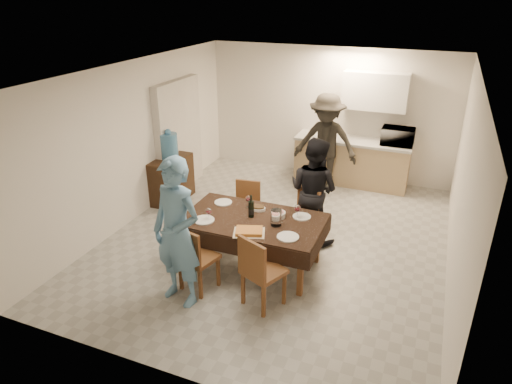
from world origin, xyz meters
TOP-DOWN VIEW (x-y plane):
  - floor at (0.00, 0.00)m, footprint 5.00×6.00m
  - ceiling at (0.00, 0.00)m, footprint 5.00×6.00m
  - wall_back at (0.00, 3.00)m, footprint 5.00×0.02m
  - wall_front at (0.00, -3.00)m, footprint 5.00×0.02m
  - wall_left at (-2.50, 0.00)m, footprint 0.02×6.00m
  - wall_right at (2.50, 0.00)m, footprint 0.02×6.00m
  - stub_partition at (-2.42, 1.20)m, footprint 0.15×1.40m
  - kitchen_base_cabinet at (0.60, 2.68)m, footprint 2.20×0.60m
  - kitchen_worktop at (0.60, 2.68)m, footprint 2.24×0.64m
  - upper_cabinet at (0.90, 2.82)m, footprint 1.20×0.34m
  - dining_table at (-0.07, -0.82)m, footprint 1.92×1.13m
  - chair_near_left at (-0.52, -1.66)m, footprint 0.52×0.52m
  - chair_near_right at (0.38, -1.67)m, footprint 0.59×0.60m
  - chair_far_left at (-0.52, -0.16)m, footprint 0.44×0.44m
  - chair_far_right at (0.38, -0.16)m, footprint 0.54×0.55m
  - console at (-2.28, 0.63)m, footprint 0.44×0.88m
  - water_jug at (-2.28, 0.63)m, footprint 0.31×0.31m
  - wine_bottle at (-0.12, -0.77)m, footprint 0.08×0.08m
  - water_pitcher at (0.28, -0.87)m, footprint 0.14×0.14m
  - savoury_tart at (0.03, -1.20)m, footprint 0.48×0.42m
  - salad_bowl at (0.23, -0.64)m, footprint 0.20×0.20m
  - mushroom_dish at (-0.12, -0.54)m, footprint 0.22×0.22m
  - wine_glass_a at (-0.62, -1.07)m, footprint 0.08×0.08m
  - wine_glass_b at (0.48, -0.57)m, footprint 0.09×0.09m
  - wine_glass_c at (-0.27, -0.52)m, footprint 0.08×0.08m
  - plate_near_left at (-0.67, -1.12)m, footprint 0.29×0.29m
  - plate_near_right at (0.53, -1.12)m, footprint 0.28×0.28m
  - plate_far_left at (-0.67, -0.52)m, footprint 0.26×0.26m
  - plate_far_right at (0.53, -0.52)m, footprint 0.25×0.25m
  - microwave at (1.42, 2.68)m, footprint 0.59×0.40m
  - person_near at (-0.62, -1.87)m, footprint 0.77×0.59m
  - person_far at (0.48, 0.23)m, footprint 0.95×0.84m
  - person_kitchen at (0.16, 2.23)m, footprint 1.21×0.69m

SIDE VIEW (x-z plane):
  - floor at x=0.00m, z-range -0.01..0.01m
  - console at x=-2.28m, z-range 0.00..0.82m
  - kitchen_base_cabinet at x=0.60m, z-range 0.00..0.86m
  - chair_far_left at x=-0.52m, z-range 0.30..0.77m
  - chair_far_right at x=0.38m, z-range 0.31..0.80m
  - chair_near_left at x=-0.52m, z-range 0.32..0.82m
  - chair_near_right at x=0.38m, z-range 0.33..0.87m
  - dining_table at x=-0.07m, z-range 0.34..1.08m
  - plate_far_right at x=0.53m, z-range 0.74..0.76m
  - plate_far_left at x=-0.67m, z-range 0.74..0.76m
  - plate_near_right at x=0.53m, z-range 0.74..0.76m
  - plate_near_left at x=-0.67m, z-range 0.74..0.76m
  - mushroom_dish at x=-0.12m, z-range 0.74..0.78m
  - savoury_tart at x=0.03m, z-range 0.74..0.79m
  - salad_bowl at x=0.23m, z-range 0.74..0.82m
  - person_far at x=0.48m, z-range 0.00..1.66m
  - wine_glass_a at x=-0.62m, z-range 0.74..0.92m
  - wine_glass_c at x=-0.27m, z-range 0.74..0.93m
  - wine_glass_b at x=0.48m, z-range 0.74..0.95m
  - water_pitcher at x=0.28m, z-range 0.74..0.97m
  - kitchen_worktop at x=0.60m, z-range 0.86..0.91m
  - wine_bottle at x=-0.12m, z-range 0.74..1.07m
  - person_kitchen at x=0.16m, z-range 0.00..1.87m
  - person_near at x=-0.62m, z-range 0.00..1.91m
  - water_jug at x=-2.28m, z-range 0.82..1.28m
  - stub_partition at x=-2.42m, z-range 0.00..2.10m
  - microwave at x=1.42m, z-range 0.91..1.24m
  - wall_back at x=0.00m, z-range 0.00..2.60m
  - wall_front at x=0.00m, z-range 0.00..2.60m
  - wall_left at x=-2.50m, z-range 0.00..2.60m
  - wall_right at x=2.50m, z-range 0.00..2.60m
  - upper_cabinet at x=0.90m, z-range 1.50..2.20m
  - ceiling at x=0.00m, z-range 2.59..2.61m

